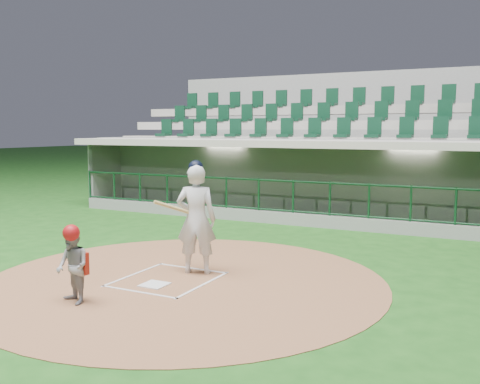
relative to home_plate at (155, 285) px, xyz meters
The scene contains 8 objects.
ground 0.70m from the home_plate, 90.00° to the left, with size 120.00×120.00×0.00m, color #184A15.
dirt_circle 0.58m from the home_plate, 59.04° to the left, with size 7.20×7.20×0.01m, color brown.
home_plate is the anchor object (origin of this frame).
batter_box_chalk 0.40m from the home_plate, 90.00° to the left, with size 1.55×1.80×0.01m.
dugout_structure 8.58m from the home_plate, 89.70° to the left, with size 16.40×3.70×3.00m.
seating_deck 11.69m from the home_plate, 90.00° to the left, with size 17.00×6.72×5.15m.
batter 1.48m from the home_plate, 77.16° to the left, with size 0.98×1.00×2.13m.
catcher 1.58m from the home_plate, 112.24° to the right, with size 0.69×0.63×1.25m.
Camera 1 is at (5.40, -8.10, 2.71)m, focal length 40.00 mm.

